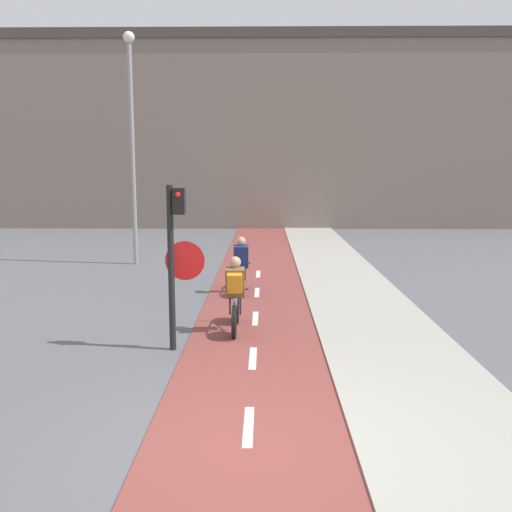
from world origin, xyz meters
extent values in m
plane|color=#5B5B60|center=(0.00, 0.00, 0.00)|extent=(120.00, 120.00, 0.00)
cube|color=brown|center=(0.00, 0.00, 0.01)|extent=(2.40, 60.00, 0.02)
cube|color=white|center=(0.00, 0.50, 0.02)|extent=(0.12, 1.10, 0.00)
cube|color=white|center=(0.00, 3.00, 0.02)|extent=(0.12, 1.10, 0.00)
cube|color=white|center=(0.00, 5.50, 0.02)|extent=(0.12, 1.10, 0.00)
cube|color=white|center=(0.00, 8.00, 0.02)|extent=(0.12, 1.10, 0.00)
cube|color=white|center=(0.00, 10.50, 0.02)|extent=(0.12, 1.10, 0.00)
cube|color=#A8A399|center=(2.40, 0.00, 0.03)|extent=(2.40, 60.00, 0.05)
cube|color=slate|center=(0.00, 25.85, 4.73)|extent=(60.00, 5.00, 9.46)
cube|color=#473D38|center=(0.00, 25.85, 9.71)|extent=(60.00, 5.20, 0.50)
cylinder|color=black|center=(-1.39, 3.49, 1.42)|extent=(0.11, 0.11, 2.84)
cube|color=black|center=(-1.24, 3.49, 2.57)|extent=(0.20, 0.20, 0.44)
sphere|color=red|center=(-1.24, 3.38, 2.68)|extent=(0.09, 0.09, 0.09)
cone|color=red|center=(-1.16, 3.49, 1.56)|extent=(0.67, 0.01, 0.67)
cone|color=silver|center=(-1.16, 3.49, 1.56)|extent=(0.60, 0.02, 0.60)
cylinder|color=gray|center=(-4.03, 12.35, 3.50)|extent=(0.14, 0.14, 7.00)
sphere|color=silver|center=(-4.03, 12.35, 7.11)|extent=(0.36, 0.36, 0.36)
cylinder|color=black|center=(-0.37, 4.16, 0.31)|extent=(0.07, 0.62, 0.62)
cylinder|color=black|center=(-0.37, 5.20, 0.31)|extent=(0.07, 0.62, 0.62)
cylinder|color=slate|center=(-0.37, 4.88, 0.48)|extent=(0.04, 0.66, 0.39)
cylinder|color=slate|center=(-0.37, 4.40, 0.49)|extent=(0.04, 0.34, 0.41)
cylinder|color=slate|center=(-0.37, 4.72, 0.67)|extent=(0.04, 0.96, 0.07)
cylinder|color=slate|center=(-0.37, 4.36, 0.30)|extent=(0.04, 0.39, 0.05)
cylinder|color=black|center=(-0.37, 5.20, 0.71)|extent=(0.46, 0.03, 0.03)
cube|color=brown|center=(-0.37, 4.61, 0.97)|extent=(0.36, 0.31, 0.59)
sphere|color=tan|center=(-0.37, 4.65, 1.35)|extent=(0.22, 0.22, 0.22)
cylinder|color=#232328|center=(-0.47, 4.57, 0.54)|extent=(0.04, 0.07, 0.39)
cylinder|color=#232328|center=(-0.27, 4.57, 0.54)|extent=(0.04, 0.07, 0.39)
cube|color=orange|center=(-0.37, 4.43, 0.99)|extent=(0.28, 0.23, 0.39)
cylinder|color=black|center=(-0.39, 7.53, 0.30)|extent=(0.07, 0.60, 0.60)
cylinder|color=black|center=(-0.39, 8.55, 0.30)|extent=(0.07, 0.60, 0.60)
cylinder|color=maroon|center=(-0.39, 8.23, 0.46)|extent=(0.04, 0.65, 0.38)
cylinder|color=maroon|center=(-0.39, 7.76, 0.47)|extent=(0.04, 0.34, 0.40)
cylinder|color=maroon|center=(-0.39, 8.08, 0.64)|extent=(0.04, 0.95, 0.07)
cylinder|color=maroon|center=(-0.39, 7.72, 0.29)|extent=(0.04, 0.39, 0.05)
cylinder|color=black|center=(-0.39, 8.55, 0.68)|extent=(0.46, 0.03, 0.03)
cube|color=navy|center=(-0.39, 7.97, 0.94)|extent=(0.36, 0.31, 0.59)
sphere|color=tan|center=(-0.39, 8.01, 1.32)|extent=(0.22, 0.22, 0.22)
cylinder|color=#232328|center=(-0.49, 7.93, 0.52)|extent=(0.04, 0.07, 0.38)
cylinder|color=#232328|center=(-0.29, 7.93, 0.52)|extent=(0.04, 0.07, 0.38)
camera|label=1|loc=(0.19, -5.99, 3.11)|focal=40.00mm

